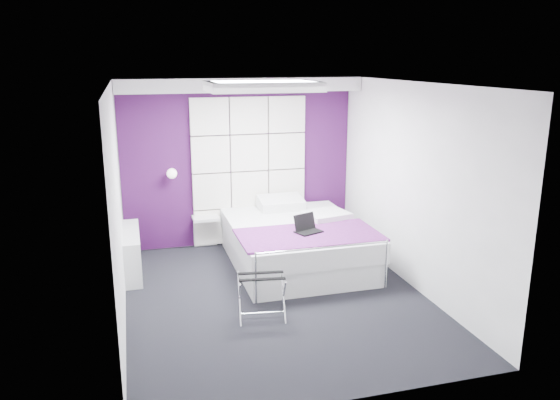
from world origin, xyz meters
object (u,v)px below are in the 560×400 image
object	(u,v)px
wall_lamp	(172,173)
bed	(296,242)
radiator	(132,252)
luggage_rack	(262,297)
nightstand	(206,218)
laptop	(308,227)

from	to	relation	value
wall_lamp	bed	bearing A→B (deg)	-32.67
radiator	luggage_rack	world-z (taller)	radiator
wall_lamp	luggage_rack	bearing A→B (deg)	-73.48
wall_lamp	nightstand	xyz separation A→B (m)	(0.48, -0.04, -0.73)
wall_lamp	radiator	bearing A→B (deg)	-130.10
radiator	luggage_rack	bearing A→B (deg)	-51.92
wall_lamp	luggage_rack	world-z (taller)	wall_lamp
bed	luggage_rack	bearing A→B (deg)	-120.06
bed	nightstand	distance (m)	1.53
laptop	wall_lamp	bearing A→B (deg)	115.78
bed	laptop	size ratio (longest dim) A/B	6.74
bed	luggage_rack	world-z (taller)	bed
luggage_rack	nightstand	bearing A→B (deg)	104.48
radiator	bed	bearing A→B (deg)	-7.03
radiator	laptop	distance (m)	2.43
wall_lamp	luggage_rack	xyz separation A→B (m)	(0.75, -2.54, -0.96)
radiator	nightstand	world-z (taller)	radiator
wall_lamp	nightstand	size ratio (longest dim) A/B	0.37
luggage_rack	laptop	distance (m)	1.42
wall_lamp	radiator	distance (m)	1.35
laptop	radiator	bearing A→B (deg)	140.24
wall_lamp	bed	distance (m)	2.12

